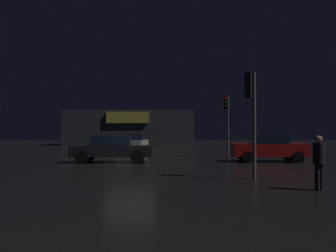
# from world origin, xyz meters

# --- Properties ---
(ground_plane) EXTENTS (120.00, 120.00, 0.00)m
(ground_plane) POSITION_xyz_m (0.00, 0.00, 0.00)
(ground_plane) COLOR black
(store_building) EXTENTS (16.33, 6.51, 4.42)m
(store_building) POSITION_xyz_m (-3.31, 28.62, 2.22)
(store_building) COLOR #33383D
(store_building) RESTS_ON ground
(traffic_signal_opposite) EXTENTS (0.42, 0.42, 4.10)m
(traffic_signal_opposite) POSITION_xyz_m (5.84, 6.14, 3.03)
(traffic_signal_opposite) COLOR #595B60
(traffic_signal_opposite) RESTS_ON ground
(traffic_signal_cross_left) EXTENTS (0.42, 0.42, 3.81)m
(traffic_signal_cross_left) POSITION_xyz_m (4.94, -5.24, 2.81)
(traffic_signal_cross_left) COLOR #595B60
(traffic_signal_cross_left) RESTS_ON ground
(car_near) EXTENTS (4.45, 2.17, 1.49)m
(car_near) POSITION_xyz_m (-1.19, 1.57, 0.77)
(car_near) COLOR black
(car_near) RESTS_ON ground
(car_far) EXTENTS (4.14, 2.02, 1.55)m
(car_far) POSITION_xyz_m (7.62, 2.21, 0.78)
(car_far) COLOR #A51414
(car_far) RESTS_ON ground
(car_crossing) EXTENTS (2.27, 4.26, 1.53)m
(car_crossing) POSITION_xyz_m (-0.92, 9.89, 0.79)
(car_crossing) COLOR silver
(car_crossing) RESTS_ON ground
(pedestrian) EXTENTS (0.46, 0.46, 1.57)m
(pedestrian) POSITION_xyz_m (6.30, -7.77, 0.91)
(pedestrian) COLOR black
(pedestrian) RESTS_ON ground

